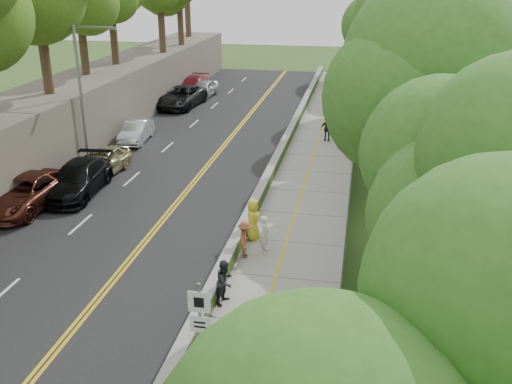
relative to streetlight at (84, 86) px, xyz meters
name	(u,v)px	position (x,y,z in m)	size (l,w,h in m)	color
ground	(197,317)	(10.46, -14.00, -4.64)	(140.00, 140.00, 0.00)	#33511E
road	(180,164)	(5.06, 1.00, -4.62)	(11.20, 66.00, 0.04)	black
sidewalk	(314,172)	(13.01, 1.00, -4.61)	(4.20, 66.00, 0.05)	gray
jersey_barrier	(274,165)	(10.71, 1.00, -4.34)	(0.42, 66.00, 0.60)	#7BC329
rock_embankment	(50,125)	(-3.04, 1.00, -2.64)	(5.00, 66.00, 4.00)	#595147
chainlink_fence	(353,158)	(15.11, 1.00, -3.64)	(0.04, 66.00, 2.00)	slate
trees_fenceside	(407,48)	(17.46, 1.00, 2.36)	(7.00, 66.00, 14.00)	#3E7B27
streetlight	(84,86)	(0.00, 0.00, 0.00)	(2.52, 0.22, 8.00)	gray
signpost	(200,322)	(11.51, -17.02, -2.68)	(0.62, 0.09, 3.10)	gray
construction_barrel	(348,150)	(14.76, 4.11, -4.14)	(0.54, 0.54, 0.89)	#DD6F00
concrete_block	(279,371)	(13.66, -16.80, -4.16)	(1.30, 0.98, 0.87)	gray
car_2	(26,193)	(-0.12, -6.70, -3.81)	(2.61, 5.65, 1.57)	#4F2119
car_3	(78,179)	(1.46, -4.53, -3.80)	(2.24, 5.50, 1.60)	black
car_4	(102,162)	(1.46, -1.69, -3.85)	(1.77, 4.40, 1.50)	#C2B486
car_5	(136,131)	(0.84, 4.86, -3.92)	(1.44, 4.13, 1.36)	silver
car_6	(181,97)	(0.70, 15.04, -3.77)	(2.75, 5.96, 1.66)	black
car_7	(193,86)	(0.25, 20.06, -3.83)	(2.17, 5.34, 1.55)	#9B2B41
car_8	(203,89)	(1.46, 19.10, -3.87)	(1.71, 4.26, 1.45)	#B9B9BE
painter_0	(253,220)	(11.21, -8.01, -3.69)	(0.88, 0.58, 1.81)	yellow
painter_1	(265,234)	(11.91, -9.14, -3.78)	(0.59, 0.39, 1.62)	silver
painter_2	(225,282)	(11.21, -13.00, -3.79)	(0.78, 0.60, 1.60)	#212228
painter_3	(245,239)	(11.21, -9.64, -3.82)	(0.99, 0.57, 1.54)	brown
person_far	(328,129)	(13.26, 7.30, -3.76)	(0.97, 0.40, 1.65)	black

